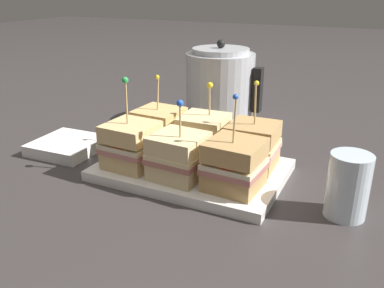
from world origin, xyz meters
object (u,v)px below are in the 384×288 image
object	(u,v)px
sandwich_back_left	(159,129)
sandwich_back_center	(204,136)
sandwich_front_center	(179,156)
kettle_steel	(220,88)
sandwich_front_left	(131,145)
drinking_glass	(348,186)
napkin_stack	(68,146)
sandwich_back_right	(252,145)
serving_platter	(192,170)
sandwich_front_right	(235,165)

from	to	relation	value
sandwich_back_left	sandwich_back_center	world-z (taller)	sandwich_back_left
sandwich_front_center	kettle_steel	world-z (taller)	kettle_steel
sandwich_front_left	drinking_glass	distance (m)	0.37
sandwich_front_left	napkin_stack	distance (m)	0.19
drinking_glass	sandwich_front_center	bearing A→B (deg)	-175.01
kettle_steel	drinking_glass	distance (m)	0.47
sandwich_back_center	sandwich_back_right	xyz separation A→B (m)	(0.10, -0.00, -0.00)
sandwich_front_center	sandwich_back_center	xyz separation A→B (m)	(0.00, 0.10, 0.00)
serving_platter	sandwich_back_center	world-z (taller)	sandwich_back_center
kettle_steel	drinking_glass	size ratio (longest dim) A/B	2.07
sandwich_front_center	drinking_glass	size ratio (longest dim) A/B	1.40
serving_platter	sandwich_front_left	size ratio (longest dim) A/B	2.02
serving_platter	sandwich_front_left	bearing A→B (deg)	-153.99
serving_platter	kettle_steel	xyz separation A→B (m)	(-0.07, 0.30, 0.08)
sandwich_front_center	drinking_glass	xyz separation A→B (m)	(0.27, 0.02, -0.01)
sandwich_front_left	sandwich_back_center	xyz separation A→B (m)	(0.10, 0.10, 0.00)
napkin_stack	sandwich_front_right	bearing A→B (deg)	-5.03
sandwich_front_left	serving_platter	bearing A→B (deg)	26.01
serving_platter	drinking_glass	world-z (taller)	drinking_glass
sandwich_back_left	sandwich_back_center	size ratio (longest dim) A/B	1.03
sandwich_back_right	drinking_glass	bearing A→B (deg)	-23.22
kettle_steel	napkin_stack	bearing A→B (deg)	-124.83
sandwich_back_right	sandwich_front_right	bearing A→B (deg)	-89.50
sandwich_back_right	drinking_glass	distance (m)	0.19
sandwich_back_left	sandwich_back_right	size ratio (longest dim) A/B	0.94
sandwich_back_left	sandwich_back_right	distance (m)	0.20
serving_platter	sandwich_back_center	distance (m)	0.07
sandwich_back_left	sandwich_front_left	bearing A→B (deg)	-90.65
sandwich_back_right	drinking_glass	xyz separation A→B (m)	(0.17, -0.07, -0.01)
sandwich_front_left	sandwich_back_center	size ratio (longest dim) A/B	1.14
sandwich_back_center	drinking_glass	xyz separation A→B (m)	(0.27, -0.08, -0.01)
sandwich_back_left	sandwich_back_right	world-z (taller)	sandwich_back_right
serving_platter	drinking_glass	xyz separation A→B (m)	(0.27, -0.03, 0.04)
sandwich_back_center	sandwich_back_right	size ratio (longest dim) A/B	0.91
sandwich_front_center	drinking_glass	world-z (taller)	sandwich_front_center
kettle_steel	sandwich_front_left	bearing A→B (deg)	-95.04
sandwich_front_left	sandwich_back_left	xyz separation A→B (m)	(0.00, 0.10, -0.00)
sandwich_front_right	napkin_stack	size ratio (longest dim) A/B	1.19
sandwich_back_left	kettle_steel	size ratio (longest dim) A/B	0.72
serving_platter	sandwich_front_left	world-z (taller)	sandwich_front_left
sandwich_back_center	napkin_stack	xyz separation A→B (m)	(-0.29, -0.06, -0.05)
kettle_steel	sandwich_back_right	bearing A→B (deg)	-56.53
napkin_stack	sandwich_back_right	bearing A→B (deg)	8.87
sandwich_front_right	sandwich_back_left	distance (m)	0.22
sandwich_front_center	sandwich_back_right	xyz separation A→B (m)	(0.10, 0.10, 0.00)
sandwich_front_right	napkin_stack	bearing A→B (deg)	174.97
sandwich_front_left	sandwich_back_left	world-z (taller)	sandwich_front_left
napkin_stack	sandwich_front_center	bearing A→B (deg)	-7.55
sandwich_back_left	sandwich_back_center	distance (m)	0.10
sandwich_back_left	drinking_glass	size ratio (longest dim) A/B	1.49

